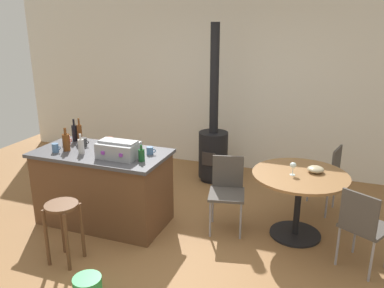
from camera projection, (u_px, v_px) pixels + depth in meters
The scene contains 23 objects.
ground_plane at pixel (168, 249), 4.19m from camera, with size 8.80×8.80×0.00m, color olive.
back_wall at pixel (235, 86), 6.21m from camera, with size 8.00×0.10×2.70m, color silver.
kitchen_island at pixel (103, 187), 4.64m from camera, with size 1.56×0.80×0.90m.
wooden_stool at pixel (63, 220), 3.85m from camera, with size 0.32×0.32×0.64m.
dining_table at pixel (299, 189), 4.29m from camera, with size 1.04×1.04×0.75m.
folding_chair_near at pixel (227, 188), 4.48m from camera, with size 0.48×0.48×0.85m.
folding_chair_far at pixel (363, 224), 3.70m from camera, with size 0.55×0.55×0.85m.
folding_chair_left at pixel (325, 173), 4.88m from camera, with size 0.48×0.48×0.87m.
wood_stove at pixel (213, 145), 5.84m from camera, with size 0.44×0.45×2.33m.
toolbox at pixel (119, 149), 4.29m from camera, with size 0.44×0.29×0.19m.
bottle_0 at pixel (81, 146), 4.42m from camera, with size 0.07×0.07×0.23m.
bottle_1 at pixel (66, 142), 4.51m from camera, with size 0.08×0.08×0.27m.
bottle_2 at pixel (75, 133), 4.87m from camera, with size 0.07×0.07×0.28m.
bottle_3 at pixel (141, 155), 4.19m from camera, with size 0.07×0.07×0.18m.
bottle_4 at pixel (80, 133), 4.84m from camera, with size 0.06×0.06×0.30m.
cup_0 at pixel (84, 142), 4.69m from camera, with size 0.12×0.08×0.10m.
cup_1 at pixel (56, 148), 4.48m from camera, with size 0.11×0.08×0.10m.
cup_2 at pixel (110, 141), 4.72m from camera, with size 0.13×0.09×0.10m.
cup_3 at pixel (150, 150), 4.41m from camera, with size 0.11×0.08×0.08m.
cup_4 at pixel (67, 140), 4.76m from camera, with size 0.12×0.09×0.11m.
wine_glass at pixel (293, 166), 4.18m from camera, with size 0.07×0.07×0.14m.
serving_bowl at pixel (316, 169), 4.27m from camera, with size 0.18×0.18×0.07m, color tan.
plastic_bucket at pixel (88, 288), 3.42m from camera, with size 0.25×0.25×0.21m, color green.
Camera 1 is at (1.51, -3.33, 2.35)m, focal length 36.42 mm.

